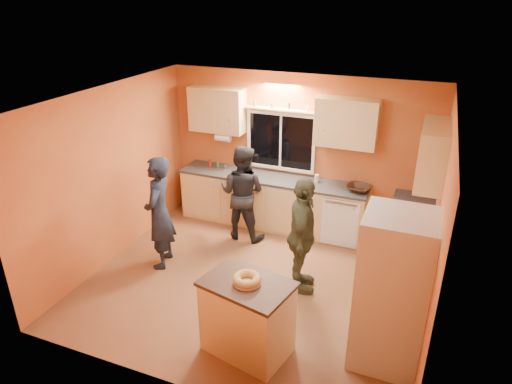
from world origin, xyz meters
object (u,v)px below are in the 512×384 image
at_px(island, 247,316).
at_px(person_center, 242,193).
at_px(person_left, 159,213).
at_px(person_right, 302,236).
at_px(refrigerator, 392,291).

xyz_separation_m(island, person_center, (-1.09, 2.40, 0.33)).
xyz_separation_m(person_left, person_center, (0.78, 1.21, -0.06)).
relative_size(person_left, person_right, 1.03).
xyz_separation_m(island, person_left, (-1.87, 1.19, 0.38)).
relative_size(island, person_center, 0.68).
xyz_separation_m(island, person_right, (0.22, 1.35, 0.35)).
xyz_separation_m(refrigerator, island, (-1.46, -0.45, -0.43)).
bearing_deg(island, person_center, 127.04).
height_order(person_center, person_right, person_right).
height_order(refrigerator, person_left, refrigerator).
height_order(island, person_center, person_center).
bearing_deg(person_center, person_right, 142.17).
xyz_separation_m(refrigerator, person_center, (-2.55, 1.95, -0.11)).
bearing_deg(person_center, island, 115.22).
bearing_deg(person_right, island, 156.89).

